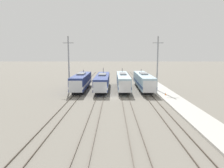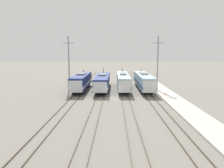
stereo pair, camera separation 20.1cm
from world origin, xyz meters
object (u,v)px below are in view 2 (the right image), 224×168
Objects in this scene: locomotive_far_right at (144,81)px; catenary_tower_right at (158,63)px; locomotive_center_left at (103,82)px; locomotive_far_left at (81,82)px; traffic_cone at (166,94)px; catenary_tower_left at (69,63)px; locomotive_center_right at (123,81)px.

catenary_tower_right is at bearing -37.64° from locomotive_far_right.
catenary_tower_right reaches higher than locomotive_center_left.
locomotive_far_right is at bearing 4.93° from locomotive_far_left.
locomotive_far_left is at bearing -167.81° from locomotive_center_left.
catenary_tower_left is at bearing 163.51° from traffic_cone.
locomotive_center_left is 15.90m from traffic_cone.
locomotive_far_right is at bearing -0.45° from locomotive_center_right.
catenary_tower_left is (-12.75, -2.24, 4.50)m from locomotive_center_right.
traffic_cone is at bearing -16.49° from catenary_tower_left.
locomotive_far_left is 1.35× the size of catenary_tower_left.
catenary_tower_left is (-17.78, -2.20, 4.48)m from locomotive_far_right.
locomotive_center_right reaches higher than locomotive_far_right.
locomotive_center_left is 10.07m from locomotive_far_right.
locomotive_center_left is at bearing 171.28° from catenary_tower_right.
locomotive_center_left is 1.57× the size of catenary_tower_left.
locomotive_far_left is 18.52m from catenary_tower_right.
catenary_tower_left reaches higher than traffic_cone.
locomotive_center_left is 39.62× the size of traffic_cone.
locomotive_far_left is 1.35× the size of catenary_tower_right.
catenary_tower_left reaches higher than locomotive_center_right.
locomotive_far_right is at bearing 1.22° from locomotive_center_left.
locomotive_center_right reaches higher than traffic_cone.
locomotive_far_left is 5.29m from catenary_tower_left.
locomotive_far_left is 19.95m from traffic_cone.
locomotive_center_right is (10.07, 1.34, -0.03)m from locomotive_far_left.
locomotive_far_right is (10.07, 0.21, 0.11)m from locomotive_center_left.
catenary_tower_right reaches higher than locomotive_center_right.
traffic_cone is (13.51, -8.27, -1.48)m from locomotive_center_left.
catenary_tower_left is at bearing 180.00° from catenary_tower_right.
locomotive_center_left is 1.57× the size of catenary_tower_right.
catenary_tower_left is (-7.71, -1.98, 4.59)m from locomotive_center_left.
locomotive_far_left is at bearing -172.41° from locomotive_center_right.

